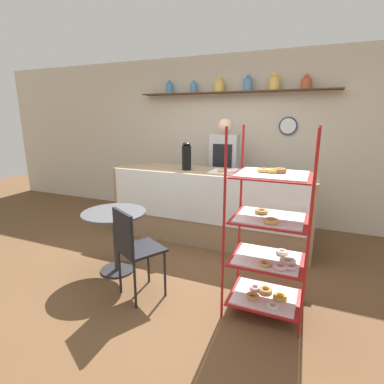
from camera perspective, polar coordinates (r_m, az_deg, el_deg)
The scene contains 9 objects.
ground_plane at distance 3.59m, azimuth -2.28°, elevation -14.63°, with size 14.00×14.00×0.00m, color brown.
back_wall at distance 5.13m, azimuth 7.89°, elevation 10.02°, with size 10.00×0.30×2.70m.
display_counter at distance 4.25m, azimuth 3.45°, elevation -2.61°, with size 2.78×0.70×1.00m.
pastry_rack at distance 2.71m, azimuth 14.50°, elevation -8.83°, with size 0.67×0.56×1.66m.
person_worker at distance 4.70m, azimuth 6.13°, elevation 4.42°, with size 0.42×0.23×1.70m.
cafe_table at distance 3.46m, azimuth -14.48°, elevation -6.44°, with size 0.70×0.70×0.71m.
cafe_chair at distance 2.91m, azimuth -11.20°, elevation -9.73°, with size 0.52×0.52×0.90m.
coffee_carafe at distance 4.17m, azimuth -1.05°, elevation 6.78°, with size 0.13×0.13×0.38m.
donut_tray_counter at distance 4.02m, azimuth 7.09°, elevation 3.98°, with size 0.39×0.35×0.05m.
Camera 1 is at (1.37, -2.83, 1.73)m, focal length 28.00 mm.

